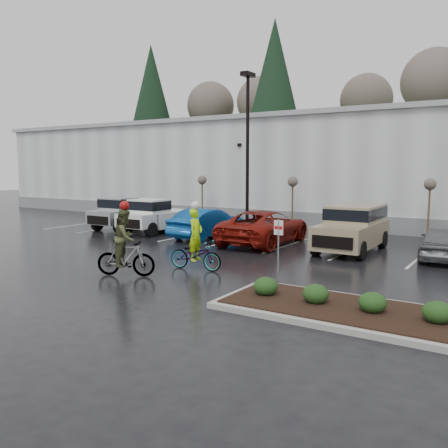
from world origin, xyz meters
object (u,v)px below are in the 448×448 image
Objects in this scene: car_grey at (442,243)px; fire_lane_sign at (278,245)px; lamppost at (248,134)px; sapling_mid at (293,185)px; suv_tan at (352,229)px; pickup_silver at (130,213)px; sapling_west at (202,183)px; cyclist_hivis at (196,249)px; cyclist_olive at (126,249)px; sapling_east at (430,188)px; car_red at (264,227)px; pickup_white at (160,215)px; car_blue at (207,223)px.

fire_lane_sign is at bearing 60.59° from car_grey.
sapling_mid is at bearing 21.80° from lamppost.
sapling_mid is at bearing 112.49° from fire_lane_sign.
pickup_silver is at bearing 177.97° from suv_tan.
sapling_west is at bearing 156.98° from suv_tan.
sapling_mid is at bearing 136.01° from suv_tan.
suv_tan is (5.11, -4.93, -1.70)m from sapling_mid.
cyclist_hivis is at bearing 37.69° from car_grey.
lamppost is 13.95m from cyclist_olive.
pickup_silver is at bearing -153.29° from sapling_mid.
cyclist_hivis reaches higher than fire_lane_sign.
cyclist_hivis is (-6.05, -11.77, -1.95)m from sapling_east.
car_red is (-6.66, -5.16, -1.90)m from sapling_east.
pickup_white is at bearing -87.17° from sapling_west.
sapling_west is 6.63m from car_blue.
pickup_white is (0.23, -4.64, -1.75)m from sapling_west.
sapling_mid is 7.99m from pickup_white.
sapling_west reaches higher than cyclist_olive.
cyclist_olive reaches higher than fire_lane_sign.
pickup_white is (-6.27, -4.64, -1.75)m from sapling_mid.
lamppost is at bearing -24.30° from car_grey.
pickup_silver is 17.64m from car_grey.
sapling_west is at bearing -36.96° from car_red.
car_grey is 1.60× the size of cyclist_hivis.
fire_lane_sign is (-2.20, -12.80, -1.32)m from sapling_east.
suv_tan reaches higher than car_blue.
lamppost is 4.00m from sapling_mid.
pickup_white is 1.09× the size of car_blue.
sapling_west is 14.34m from cyclist_hivis.
suv_tan is at bearing -2.03° from pickup_silver.
cyclist_hivis is at bearing -117.20° from sapling_east.
sapling_mid is 5.56m from car_red.
sapling_mid is at bearing -82.64° from car_red.
fire_lane_sign reaches higher than car_blue.
pickup_silver is 12.91m from cyclist_olive.
sapling_west and sapling_east have the same top height.
sapling_east is 1.26× the size of cyclist_hivis.
car_grey is (11.32, -3.82, -4.99)m from lamppost.
sapling_mid is at bearing 26.71° from pickup_silver.
fire_lane_sign reaches higher than pickup_silver.
fire_lane_sign is 4.03m from cyclist_hivis.
lamppost is 5.07m from sapling_west.
cyclist_olive reaches higher than suv_tan.
car_red is at bearing -80.77° from sapling_mid.
car_blue is at bearing -117.79° from sapling_mid.
lamppost is at bearing -11.86° from cyclist_olive.
sapling_mid reaches higher than cyclist_hivis.
lamppost reaches higher than car_red.
pickup_silver is 2.05× the size of cyclist_hivis.
car_red is at bearing -4.25° from pickup_silver.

